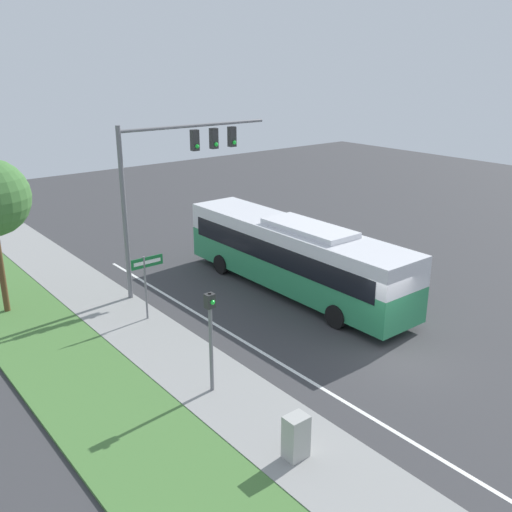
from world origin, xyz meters
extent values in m
plane|color=#38383A|center=(0.00, 0.00, 0.00)|extent=(80.00, 80.00, 0.00)
cube|color=gray|center=(-6.20, 0.00, 0.06)|extent=(2.80, 80.00, 0.12)
cube|color=#477538|center=(-9.40, 0.00, 0.05)|extent=(3.60, 80.00, 0.10)
cube|color=silver|center=(-3.60, 0.00, 0.00)|extent=(0.14, 30.00, 0.01)
cube|color=#2D8956|center=(1.10, 6.57, 1.11)|extent=(2.51, 12.32, 1.46)
cube|color=silver|center=(1.10, 6.57, 2.44)|extent=(2.51, 12.32, 1.20)
cube|color=black|center=(1.10, 6.57, 2.03)|extent=(2.55, 11.34, 0.90)
cube|color=silver|center=(1.10, 5.65, 3.16)|extent=(1.76, 4.31, 0.24)
cylinder|color=black|center=(-0.10, 10.39, 0.47)|extent=(0.28, 0.94, 0.94)
cylinder|color=black|center=(2.31, 10.39, 0.47)|extent=(0.28, 0.94, 0.94)
cylinder|color=black|center=(-0.10, 2.76, 0.47)|extent=(0.28, 0.94, 0.94)
cylinder|color=black|center=(2.31, 2.76, 0.47)|extent=(0.28, 0.94, 0.94)
cylinder|color=slate|center=(-5.05, 10.20, 3.71)|extent=(0.20, 0.20, 7.42)
cylinder|color=slate|center=(-1.41, 10.20, 7.17)|extent=(7.27, 0.14, 0.14)
cube|color=#2D2D2D|center=(-1.50, 10.20, 6.55)|extent=(0.32, 0.28, 0.90)
sphere|color=#1ED838|center=(-1.50, 10.02, 6.30)|extent=(0.18, 0.18, 0.18)
cube|color=#2D2D2D|center=(-0.50, 10.20, 6.55)|extent=(0.32, 0.28, 0.90)
sphere|color=#1ED838|center=(-0.50, 10.02, 6.30)|extent=(0.18, 0.18, 0.18)
cube|color=#2D2D2D|center=(0.50, 10.20, 6.55)|extent=(0.32, 0.28, 0.90)
sphere|color=#1ED838|center=(0.50, 10.02, 6.30)|extent=(0.18, 0.18, 0.18)
cylinder|color=slate|center=(-6.46, 1.94, 1.67)|extent=(0.12, 0.12, 3.35)
cube|color=#2D2D2D|center=(-6.46, 1.94, 3.13)|extent=(0.28, 0.24, 0.44)
sphere|color=#1ED838|center=(-6.46, 1.79, 3.13)|extent=(0.14, 0.14, 0.14)
cylinder|color=slate|center=(-5.52, 7.84, 1.36)|extent=(0.08, 0.08, 2.72)
cube|color=#196B33|center=(-5.38, 7.84, 2.46)|extent=(1.35, 0.03, 0.41)
cube|color=white|center=(-5.38, 7.82, 2.46)|extent=(1.15, 0.01, 0.14)
cube|color=#A8A8A3|center=(-6.58, -2.02, 0.72)|extent=(0.61, 0.48, 1.21)
cylinder|color=brown|center=(-9.63, 12.15, 2.01)|extent=(0.24, 0.24, 3.83)
camera|label=1|loc=(-15.04, -10.94, 9.81)|focal=40.00mm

